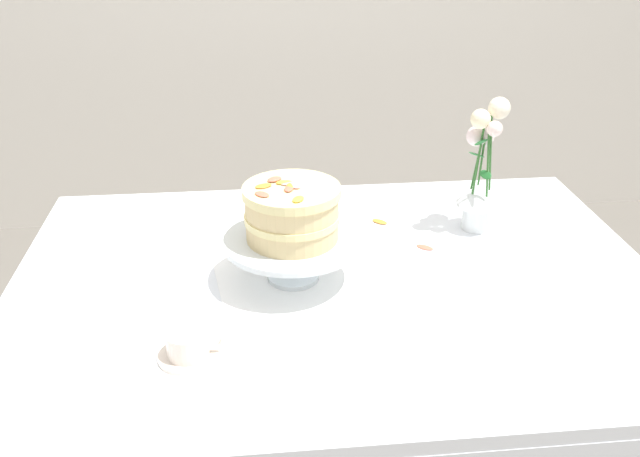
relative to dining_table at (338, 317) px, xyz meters
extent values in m
cube|color=white|center=(0.00, 0.02, 0.07)|extent=(1.40, 1.00, 0.03)
cylinder|color=brown|center=(-0.60, 0.42, -0.30)|extent=(0.06, 0.06, 0.71)
cylinder|color=brown|center=(0.60, 0.42, -0.30)|extent=(0.06, 0.06, 0.71)
cube|color=white|center=(-0.10, 0.02, 0.09)|extent=(0.36, 0.36, 0.00)
cylinder|color=silver|center=(-0.10, 0.02, 0.10)|extent=(0.11, 0.11, 0.01)
cylinder|color=silver|center=(-0.10, 0.02, 0.14)|extent=(0.03, 0.03, 0.07)
cylinder|color=silver|center=(-0.10, 0.02, 0.18)|extent=(0.29, 0.29, 0.01)
cylinder|color=beige|center=(-0.10, 0.02, 0.21)|extent=(0.19, 0.19, 0.04)
cylinder|color=beige|center=(-0.10, 0.02, 0.24)|extent=(0.20, 0.20, 0.01)
cylinder|color=beige|center=(-0.10, 0.02, 0.27)|extent=(0.19, 0.19, 0.04)
cylinder|color=beige|center=(-0.10, 0.02, 0.30)|extent=(0.20, 0.20, 0.02)
ellipsoid|color=pink|center=(-0.09, 0.02, 0.31)|extent=(0.04, 0.04, 0.01)
ellipsoid|color=#E56B51|center=(-0.16, -0.01, 0.31)|extent=(0.04, 0.04, 0.00)
ellipsoid|color=orange|center=(-0.10, 0.02, 0.31)|extent=(0.02, 0.03, 0.01)
ellipsoid|color=yellow|center=(-0.11, 0.04, 0.31)|extent=(0.03, 0.02, 0.01)
ellipsoid|color=pink|center=(-0.10, 0.03, 0.31)|extent=(0.04, 0.02, 0.00)
ellipsoid|color=orange|center=(-0.15, 0.03, 0.31)|extent=(0.04, 0.03, 0.00)
ellipsoid|color=#E56B51|center=(-0.10, 0.01, 0.31)|extent=(0.03, 0.03, 0.01)
ellipsoid|color=yellow|center=(-0.09, -0.05, 0.31)|extent=(0.03, 0.04, 0.01)
ellipsoid|color=#E56B51|center=(-0.13, 0.06, 0.31)|extent=(0.04, 0.04, 0.01)
cylinder|color=silver|center=(0.37, 0.22, 0.12)|extent=(0.07, 0.07, 0.07)
cone|color=silver|center=(0.37, 0.22, 0.18)|extent=(0.11, 0.11, 0.05)
cylinder|color=#2D6028|center=(0.39, 0.23, 0.29)|extent=(0.02, 0.01, 0.20)
sphere|color=#EDE4C9|center=(0.40, 0.23, 0.39)|extent=(0.05, 0.05, 0.05)
cylinder|color=#2D6028|center=(0.37, 0.25, 0.25)|extent=(0.01, 0.03, 0.13)
sphere|color=silver|center=(0.38, 0.26, 0.31)|extent=(0.05, 0.05, 0.05)
cylinder|color=#2D6028|center=(0.36, 0.23, 0.25)|extent=(0.02, 0.02, 0.13)
sphere|color=silver|center=(0.35, 0.24, 0.32)|extent=(0.05, 0.05, 0.05)
ellipsoid|color=#236B2D|center=(0.36, 0.24, 0.27)|extent=(0.04, 0.05, 0.01)
cylinder|color=#2D6028|center=(0.35, 0.21, 0.28)|extent=(0.02, 0.01, 0.19)
sphere|color=#F6E8BB|center=(0.35, 0.21, 0.37)|extent=(0.05, 0.05, 0.05)
ellipsoid|color=#236B2D|center=(0.35, 0.20, 0.32)|extent=(0.05, 0.04, 0.02)
cylinder|color=#2D6028|center=(0.37, 0.20, 0.27)|extent=(0.01, 0.03, 0.17)
sphere|color=silver|center=(0.38, 0.19, 0.36)|extent=(0.04, 0.04, 0.04)
ellipsoid|color=#236B2D|center=(0.37, 0.19, 0.24)|extent=(0.03, 0.05, 0.02)
cylinder|color=silver|center=(-0.30, -0.23, 0.09)|extent=(0.11, 0.11, 0.01)
cylinder|color=silver|center=(-0.30, -0.23, 0.12)|extent=(0.08, 0.08, 0.05)
torus|color=silver|center=(-0.25, -0.23, 0.12)|extent=(0.03, 0.01, 0.03)
ellipsoid|color=orange|center=(0.14, 0.28, 0.09)|extent=(0.04, 0.04, 0.01)
ellipsoid|color=#E56B51|center=(0.22, 0.13, 0.09)|extent=(0.05, 0.04, 0.00)
camera|label=1|loc=(-0.17, -1.24, 0.85)|focal=38.45mm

